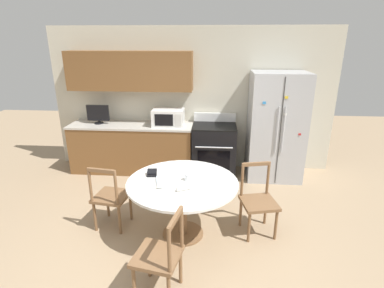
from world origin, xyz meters
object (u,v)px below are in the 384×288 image
microwave (168,117)px  countertop_tv (98,114)px  wallet (152,173)px  oven_range (214,149)px  dining_chair_left (111,197)px  refrigerator (276,127)px  dining_chair_right (258,201)px  dining_chair_near (160,256)px  candle_glass (188,178)px

microwave → countertop_tv: (-1.30, 0.03, 0.04)m
microwave → wallet: microwave is taller
oven_range → dining_chair_left: size_ratio=1.20×
refrigerator → dining_chair_right: (-0.49, -1.72, -0.50)m
oven_range → countertop_tv: (-2.13, 0.04, 0.62)m
dining_chair_near → candle_glass: bearing=1.4°
dining_chair_near → wallet: (-0.29, 1.10, 0.34)m
refrigerator → countertop_tv: refrigerator is taller
microwave → dining_chair_left: size_ratio=0.61×
oven_range → refrigerator: bearing=-2.5°
dining_chair_right → countertop_tv: bearing=-46.4°
dining_chair_left → candle_glass: bearing=4.1°
dining_chair_near → dining_chair_right: size_ratio=1.00×
microwave → dining_chair_right: microwave is taller
candle_glass → dining_chair_left: bearing=176.0°
countertop_tv → refrigerator: bearing=-1.5°
candle_glass → wallet: size_ratio=0.60×
microwave → candle_glass: microwave is taller
dining_chair_right → dining_chair_near: bearing=33.5°
oven_range → wallet: 1.95m
countertop_tv → wallet: bearing=-53.1°
oven_range → dining_chair_near: bearing=-99.6°
countertop_tv → dining_chair_near: bearing=-60.5°
refrigerator → wallet: bearing=-136.8°
refrigerator → wallet: refrigerator is taller
dining_chair_near → countertop_tv: bearing=41.0°
dining_chair_left → microwave: bearing=82.9°
dining_chair_right → refrigerator: bearing=-118.5°
dining_chair_near → microwave: bearing=18.4°
countertop_tv → candle_glass: countertop_tv is taller
dining_chair_near → dining_chair_left: size_ratio=1.00×
microwave → refrigerator: bearing=-1.6°
oven_range → countertop_tv: bearing=179.0°
microwave → candle_glass: size_ratio=6.61×
dining_chair_near → dining_chair_left: bearing=49.9°
dining_chair_near → dining_chair_right: 1.52m
refrigerator → dining_chair_near: bearing=-118.7°
oven_range → microwave: bearing=179.5°
wallet → dining_chair_right: bearing=-0.1°
microwave → candle_glass: (0.52, -1.88, -0.26)m
microwave → dining_chair_near: size_ratio=0.61×
countertop_tv → dining_chair_near: size_ratio=0.45×
countertop_tv → dining_chair_right: (2.70, -1.81, -0.65)m
dining_chair_left → candle_glass: dining_chair_left is taller
countertop_tv → microwave: bearing=-1.3°
dining_chair_right → candle_glass: size_ratio=10.80×
refrigerator → microwave: (-1.89, 0.05, 0.11)m
candle_glass → wallet: candle_glass is taller
wallet → microwave: bearing=91.8°
refrigerator → dining_chair_left: size_ratio=2.07×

